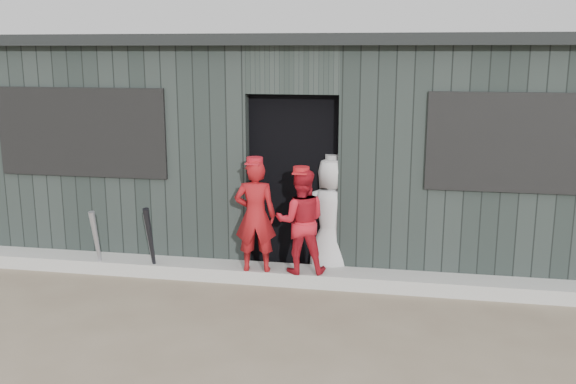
% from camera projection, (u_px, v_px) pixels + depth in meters
% --- Properties ---
extents(ground, '(80.00, 80.00, 0.00)m').
position_uv_depth(ground, '(248.00, 359.00, 5.20)').
color(ground, '#6F604D').
rests_on(ground, ground).
extents(curb, '(8.00, 0.36, 0.15)m').
position_uv_depth(curb, '(288.00, 275.00, 6.93)').
color(curb, '#A7A7A2').
rests_on(curb, ground).
extents(bat_left, '(0.08, 0.21, 0.74)m').
position_uv_depth(bat_left, '(97.00, 242.00, 7.09)').
color(bat_left, '#95959D').
rests_on(bat_left, ground).
extents(bat_mid, '(0.09, 0.22, 0.74)m').
position_uv_depth(bat_mid, '(151.00, 245.00, 7.02)').
color(bat_mid, gray).
rests_on(bat_mid, ground).
extents(bat_right, '(0.08, 0.28, 0.83)m').
position_uv_depth(bat_right, '(151.00, 243.00, 6.95)').
color(bat_right, black).
rests_on(bat_right, ground).
extents(player_red_left, '(0.47, 0.34, 1.20)m').
position_uv_depth(player_red_left, '(255.00, 216.00, 6.73)').
color(player_red_left, maroon).
rests_on(player_red_left, curb).
extents(player_red_right, '(0.60, 0.50, 1.11)m').
position_uv_depth(player_red_right, '(301.00, 221.00, 6.70)').
color(player_red_right, red).
rests_on(player_red_right, curb).
extents(player_grey_back, '(0.71, 0.53, 1.33)m').
position_uv_depth(player_grey_back, '(332.00, 217.00, 7.03)').
color(player_grey_back, '#BBBBBB').
rests_on(player_grey_back, ground).
extents(dugout, '(8.30, 3.30, 2.62)m').
position_uv_depth(dugout, '(312.00, 142.00, 8.29)').
color(dugout, black).
rests_on(dugout, ground).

